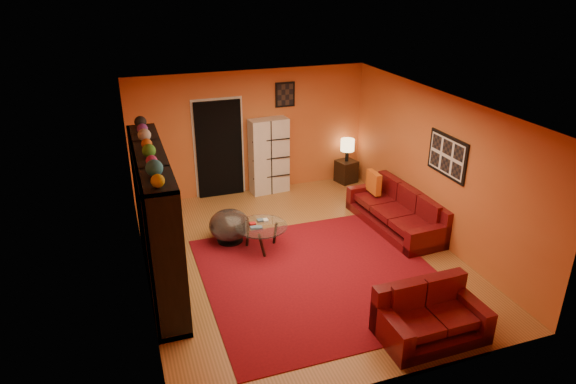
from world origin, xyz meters
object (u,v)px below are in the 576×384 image
object	(u,v)px
loveseat	(428,315)
entertainment_unit	(156,220)
bowl_chair	(229,225)
tv	(161,226)
table_lamp	(347,146)
coffee_table	(261,228)
side_table	(346,171)
sofa	(400,212)
storage_cabinet	(269,156)

from	to	relation	value
loveseat	entertainment_unit	bearing A→B (deg)	51.74
entertainment_unit	bowl_chair	size ratio (longest dim) A/B	4.16
tv	table_lamp	size ratio (longest dim) A/B	1.71
coffee_table	loveseat	bearing A→B (deg)	-63.36
coffee_table	side_table	distance (m)	3.54
bowl_chair	side_table	distance (m)	3.64
entertainment_unit	sofa	world-z (taller)	entertainment_unit
sofa	bowl_chair	bearing A→B (deg)	168.05
storage_cabinet	bowl_chair	xyz separation A→B (m)	(-1.32, -1.91, -0.49)
coffee_table	bowl_chair	bearing A→B (deg)	135.23
table_lamp	tv	bearing A→B (deg)	-147.21
sofa	entertainment_unit	bearing A→B (deg)	-178.05
entertainment_unit	sofa	distance (m)	4.50
sofa	table_lamp	bearing A→B (deg)	86.70
loveseat	coffee_table	distance (m)	3.20
coffee_table	table_lamp	distance (m)	3.56
table_lamp	bowl_chair	bearing A→B (deg)	-149.21
entertainment_unit	sofa	bearing A→B (deg)	5.49
tv	coffee_table	bearing A→B (deg)	-73.70
coffee_table	table_lamp	size ratio (longest dim) A/B	1.75
tv	bowl_chair	xyz separation A→B (m)	(1.23, 0.94, -0.65)
entertainment_unit	bowl_chair	world-z (taller)	entertainment_unit
side_table	table_lamp	distance (m)	0.61
loveseat	coffee_table	bearing A→B (deg)	25.80
tv	table_lamp	world-z (taller)	tv
sofa	coffee_table	bearing A→B (deg)	176.17
coffee_table	table_lamp	bearing A→B (deg)	40.88
loveseat	coffee_table	world-z (taller)	loveseat
tv	bowl_chair	size ratio (longest dim) A/B	1.20
sofa	bowl_chair	world-z (taller)	sofa
side_table	table_lamp	world-z (taller)	table_lamp
entertainment_unit	loveseat	world-z (taller)	entertainment_unit
bowl_chair	table_lamp	xyz separation A→B (m)	(3.13, 1.86, 0.54)
coffee_table	side_table	xyz separation A→B (m)	(2.67, 2.31, -0.15)
tv	side_table	world-z (taller)	tv
loveseat	storage_cabinet	size ratio (longest dim) A/B	0.85
sofa	coffee_table	distance (m)	2.68
bowl_chair	loveseat	bearing A→B (deg)	-60.29
sofa	table_lamp	xyz separation A→B (m)	(-0.01, 2.33, 0.57)
loveseat	side_table	distance (m)	5.32
tv	table_lamp	distance (m)	5.18
storage_cabinet	entertainment_unit	bearing A→B (deg)	-137.87
coffee_table	storage_cabinet	xyz separation A→B (m)	(0.87, 2.36, 0.41)
entertainment_unit	bowl_chair	bearing A→B (deg)	34.80
bowl_chair	sofa	bearing A→B (deg)	-8.41
tv	sofa	xyz separation A→B (m)	(4.36, 0.48, -0.68)
storage_cabinet	table_lamp	world-z (taller)	storage_cabinet
entertainment_unit	coffee_table	distance (m)	1.90
side_table	table_lamp	bearing A→B (deg)	0.00
bowl_chair	table_lamp	distance (m)	3.68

